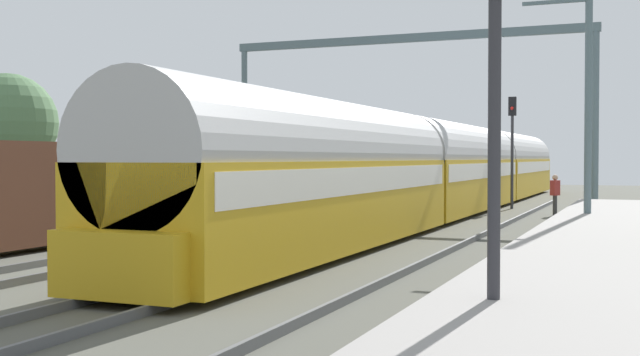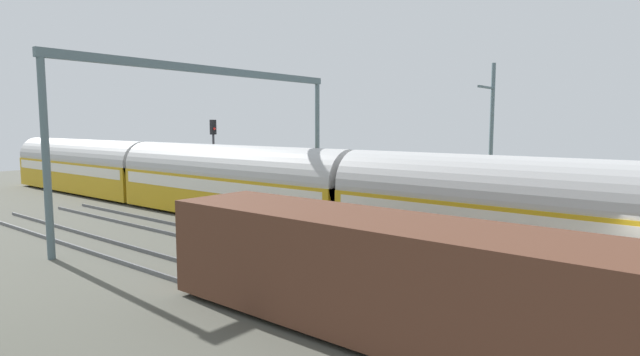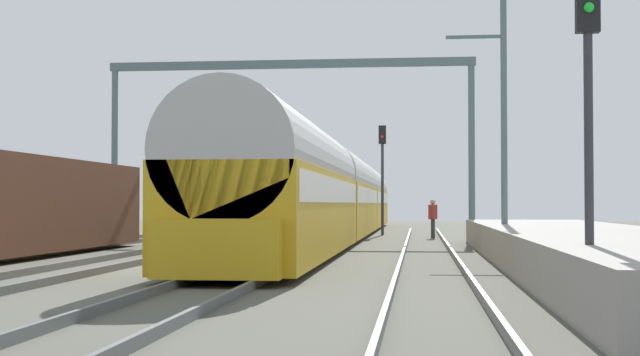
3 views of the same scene
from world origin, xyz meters
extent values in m
plane|color=#525248|center=(0.00, 0.00, 0.00)|extent=(120.00, 120.00, 0.00)
cube|color=#5A5B5E|center=(-2.69, 0.00, 0.08)|extent=(0.08, 60.00, 0.16)
cube|color=#5A5B5E|center=(-1.26, 0.00, 0.08)|extent=(0.08, 60.00, 0.16)
cube|color=#5A5B5E|center=(1.26, 0.00, 0.08)|extent=(0.08, 60.00, 0.16)
cube|color=#5A5B5E|center=(2.69, 0.00, 0.08)|extent=(0.08, 60.00, 0.16)
cube|color=#5A5B5E|center=(5.20, 0.00, 0.08)|extent=(0.08, 60.00, 0.16)
cube|color=#5A5B5E|center=(6.64, 0.00, 0.08)|extent=(0.08, 60.00, 0.16)
cube|color=gold|center=(1.97, 3.57, 1.26)|extent=(2.90, 16.00, 2.20)
cube|color=silver|center=(1.97, 3.57, 1.89)|extent=(2.93, 15.36, 0.64)
cylinder|color=#B2B2B2|center=(1.97, 3.57, 2.56)|extent=(2.84, 16.00, 2.84)
cube|color=gold|center=(1.97, 19.92, 1.26)|extent=(2.90, 16.00, 2.20)
cube|color=silver|center=(1.97, 19.92, 1.89)|extent=(2.93, 15.36, 0.64)
cylinder|color=#B2B2B2|center=(1.97, 19.92, 2.56)|extent=(2.84, 16.00, 2.84)
cube|color=gold|center=(1.97, 36.27, 1.26)|extent=(2.90, 16.00, 2.20)
cube|color=silver|center=(1.97, 36.27, 1.89)|extent=(2.93, 15.36, 0.64)
cylinder|color=#B2B2B2|center=(1.97, 36.27, 2.56)|extent=(2.84, 16.00, 2.84)
cube|color=gold|center=(1.97, -4.68, 0.71)|extent=(2.40, 0.50, 1.10)
cube|color=#563323|center=(-5.92, 4.97, 1.51)|extent=(2.80, 13.00, 2.70)
cube|color=black|center=(-5.92, 4.97, 0.21)|extent=(2.52, 11.96, 0.10)
cylinder|color=#343434|center=(6.27, 19.68, 0.42)|extent=(0.24, 0.24, 0.85)
cube|color=maroon|center=(6.27, 19.68, 1.17)|extent=(0.40, 0.47, 0.64)
sphere|color=tan|center=(6.27, 19.68, 1.61)|extent=(0.24, 0.24, 0.24)
cylinder|color=#2D2D33|center=(8.28, -6.54, 2.10)|extent=(0.14, 0.14, 4.19)
cylinder|color=#2D2D33|center=(3.89, 23.53, 2.23)|extent=(0.14, 0.14, 4.46)
cube|color=black|center=(3.89, 23.53, 4.91)|extent=(0.36, 0.20, 0.90)
sphere|color=red|center=(3.89, 23.41, 4.81)|extent=(0.16, 0.16, 0.16)
cylinder|color=slate|center=(-7.92, 18.59, 3.75)|extent=(0.28, 0.28, 7.50)
cylinder|color=slate|center=(7.92, 18.59, 3.75)|extent=(0.28, 0.28, 7.50)
cube|color=slate|center=(0.00, 18.59, 7.68)|extent=(16.24, 0.24, 0.36)
cylinder|color=slate|center=(8.32, 7.97, 4.00)|extent=(0.20, 0.20, 8.00)
cube|color=slate|center=(7.42, 7.97, 6.80)|extent=(1.80, 0.10, 0.10)
cylinder|color=#4C3826|center=(-15.66, 11.44, 1.17)|extent=(0.36, 0.36, 2.34)
sphere|color=#4D7148|center=(-15.66, 11.44, 3.95)|extent=(4.28, 4.28, 4.28)
camera|label=1|loc=(9.79, -15.22, 2.43)|focal=44.73mm
camera|label=2|loc=(-15.95, -1.03, 5.08)|focal=28.26mm
camera|label=3|loc=(5.66, -20.99, 1.54)|focal=51.19mm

